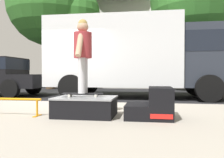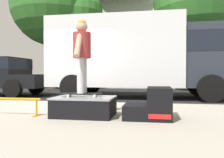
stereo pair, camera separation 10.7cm
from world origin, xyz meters
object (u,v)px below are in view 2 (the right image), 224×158
(box_truck, at_px, (141,54))
(street_tree_main, at_px, (58,6))
(kicker_ramp, at_px, (152,105))
(grind_rail, at_px, (4,102))
(skater_kid, at_px, (82,50))
(skateboard, at_px, (82,94))
(skate_box, at_px, (85,106))
(street_tree_neighbour, at_px, (208,2))

(box_truck, distance_m, street_tree_main, 8.06)
(kicker_ramp, distance_m, grind_rail, 2.86)
(skater_kid, bearing_deg, skateboard, 0.00)
(skateboard, xyz_separation_m, box_truck, (0.86, 4.94, 1.16))
(skate_box, distance_m, skater_kid, 1.07)
(grind_rail, bearing_deg, street_tree_main, 106.98)
(street_tree_main, bearing_deg, skate_box, -64.74)
(kicker_ramp, bearing_deg, street_tree_neighbour, 72.30)
(grind_rail, relative_size, box_truck, 0.22)
(skate_box, bearing_deg, street_tree_main, 115.26)
(kicker_ramp, bearing_deg, skater_kid, 177.90)
(kicker_ramp, distance_m, skater_kid, 1.68)
(kicker_ramp, xyz_separation_m, skater_kid, (-1.32, 0.05, 1.03))
(skateboard, distance_m, street_tree_main, 11.75)
(box_truck, relative_size, street_tree_neighbour, 0.96)
(kicker_ramp, xyz_separation_m, box_truck, (-0.46, 4.99, 1.35))
(kicker_ramp, relative_size, skateboard, 1.04)
(skate_box, height_order, box_truck, box_truck)
(grind_rail, height_order, box_truck, box_truck)
(kicker_ramp, distance_m, box_truck, 5.19)
(skateboard, relative_size, skater_kid, 0.57)
(skater_kid, distance_m, street_tree_neighbour, 9.82)
(street_tree_main, bearing_deg, box_truck, -41.73)
(kicker_ramp, relative_size, street_tree_neighbour, 0.12)
(skateboard, xyz_separation_m, street_tree_main, (-4.58, 9.79, 4.61))
(kicker_ramp, distance_m, street_tree_main, 12.44)
(skate_box, relative_size, kicker_ramp, 1.35)
(skateboard, relative_size, street_tree_neighbour, 0.11)
(skater_kid, bearing_deg, skate_box, -36.81)
(kicker_ramp, bearing_deg, box_truck, 95.32)
(street_tree_main, bearing_deg, skater_kid, -64.94)
(skateboard, distance_m, box_truck, 5.15)
(street_tree_main, bearing_deg, kicker_ramp, -59.04)
(skater_kid, height_order, box_truck, box_truck)
(skate_box, distance_m, kicker_ramp, 1.26)
(grind_rail, xyz_separation_m, skateboard, (1.53, 0.19, 0.16))
(street_tree_neighbour, bearing_deg, skate_box, -115.11)
(grind_rail, xyz_separation_m, street_tree_neighbour, (5.55, 8.57, 4.19))
(box_truck, bearing_deg, skateboard, -99.86)
(skate_box, xyz_separation_m, street_tree_neighbour, (3.95, 8.43, 4.25))
(street_tree_main, bearing_deg, grind_rail, -73.02)
(street_tree_main, xyz_separation_m, street_tree_neighbour, (8.59, -1.42, -0.58))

